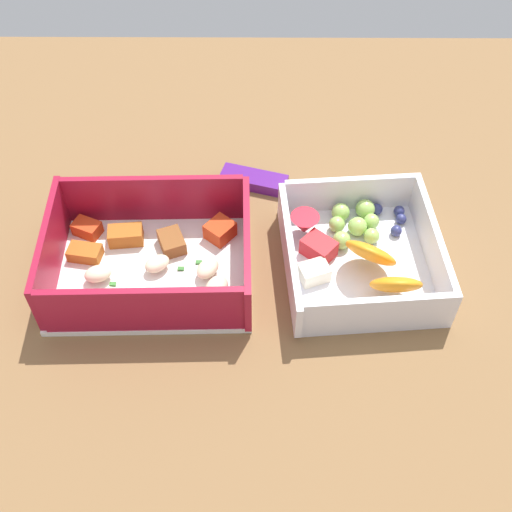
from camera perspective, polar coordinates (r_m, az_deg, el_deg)
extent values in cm
cube|color=brown|center=(62.87, 1.02, -2.11)|extent=(80.00, 80.00, 2.00)
cube|color=white|center=(62.67, -8.93, -1.27)|extent=(18.81, 14.27, 0.60)
cube|color=maroon|center=(62.31, -17.42, 0.36)|extent=(0.96, 13.81, 5.44)
cube|color=maroon|center=(59.69, -0.77, 0.65)|extent=(0.96, 13.81, 5.44)
cube|color=maroon|center=(64.77, -8.79, 4.98)|extent=(17.27, 1.05, 5.44)
cube|color=maroon|center=(56.37, -9.83, -4.63)|extent=(17.27, 1.05, 5.44)
ellipsoid|color=beige|center=(60.01, -12.52, -3.56)|extent=(2.34, 2.81, 1.21)
ellipsoid|color=beige|center=(59.20, -3.45, -2.77)|extent=(2.86, 3.30, 1.38)
ellipsoid|color=beige|center=(61.66, -8.58, -0.65)|extent=(2.97, 2.80, 1.22)
ellipsoid|color=beige|center=(61.91, -13.55, -1.49)|extent=(2.98, 2.51, 1.27)
ellipsoid|color=beige|center=(59.33, -9.81, -3.63)|extent=(3.17, 3.19, 1.32)
ellipsoid|color=beige|center=(60.74, -4.21, -1.08)|extent=(2.85, 3.07, 1.26)
cube|color=red|center=(66.13, -14.45, 2.34)|extent=(3.07, 2.63, 1.37)
cube|color=brown|center=(63.35, -7.32, 1.22)|extent=(3.07, 3.46, 1.44)
cube|color=#AD5B1E|center=(64.52, -11.24, 1.76)|extent=(3.46, 2.26, 1.60)
cube|color=#AD5B1E|center=(64.18, -14.62, 0.27)|extent=(3.33, 2.32, 1.22)
cube|color=red|center=(63.73, -3.15, 2.23)|extent=(3.34, 3.37, 1.72)
cube|color=#387A33|center=(62.26, -4.98, -0.56)|extent=(0.60, 0.40, 0.20)
cube|color=#387A33|center=(62.07, -6.52, -0.96)|extent=(0.60, 0.40, 0.20)
cube|color=#387A33|center=(61.85, -12.32, -2.40)|extent=(0.60, 0.40, 0.20)
cube|color=#387A33|center=(59.99, -3.77, -3.18)|extent=(0.60, 0.40, 0.20)
cube|color=white|center=(63.15, 8.86, -0.71)|extent=(15.16, 16.17, 0.60)
cube|color=white|center=(60.37, 2.91, 0.27)|extent=(1.84, 15.08, 4.00)
cube|color=white|center=(63.12, 15.05, 0.98)|extent=(1.84, 15.08, 4.00)
cube|color=white|center=(66.15, 8.00, 5.42)|extent=(12.78, 1.65, 4.00)
cube|color=white|center=(57.17, 10.40, -4.90)|extent=(12.78, 1.65, 4.00)
ellipsoid|color=orange|center=(58.82, 12.04, -2.44)|extent=(4.68, 3.87, 4.58)
ellipsoid|color=orange|center=(60.64, 9.91, 0.37)|extent=(6.31, 5.98, 4.80)
cube|color=#F4EACC|center=(60.63, 5.06, -1.43)|extent=(3.16, 2.78, 1.58)
cube|color=red|center=(62.41, 5.46, 0.71)|extent=(3.74, 3.66, 1.80)
sphere|color=#9ECC60|center=(64.25, 10.00, 1.73)|extent=(1.54, 1.54, 1.54)
sphere|color=#9ECC60|center=(66.32, 9.46, 4.05)|extent=(1.93, 1.93, 1.93)
sphere|color=#9ECC60|center=(64.63, 8.80, 2.55)|extent=(1.88, 1.88, 1.88)
sphere|color=#9ECC60|center=(64.74, 7.03, 2.74)|extent=(1.59, 1.59, 1.59)
sphere|color=#9ECC60|center=(65.75, 7.35, 3.80)|extent=(1.82, 1.82, 1.82)
sphere|color=#9ECC60|center=(65.52, 9.97, 2.98)|extent=(1.57, 1.57, 1.57)
sphere|color=#9ECC60|center=(63.31, 7.44, 1.37)|extent=(1.76, 1.76, 1.76)
cone|color=red|center=(63.94, 4.22, 2.72)|extent=(2.81, 2.81, 2.25)
sphere|color=navy|center=(65.45, 12.07, 2.15)|extent=(1.11, 1.11, 1.11)
sphere|color=navy|center=(67.07, 10.44, 4.03)|extent=(1.15, 1.15, 1.15)
sphere|color=navy|center=(66.68, 12.48, 3.16)|extent=(1.06, 1.06, 1.06)
sphere|color=navy|center=(67.34, 12.31, 3.82)|extent=(1.11, 1.11, 1.11)
cube|color=#51197A|center=(69.73, -0.19, 6.60)|extent=(7.39, 4.27, 1.20)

